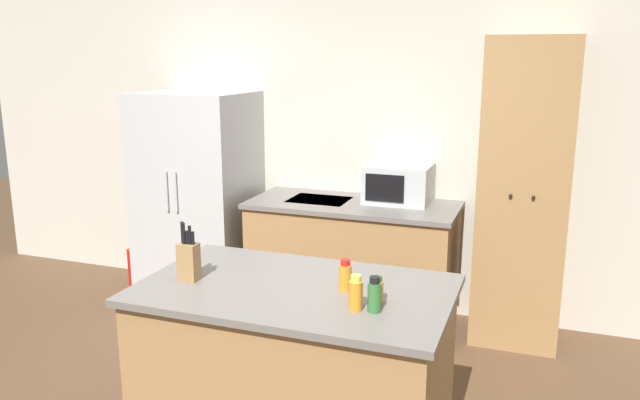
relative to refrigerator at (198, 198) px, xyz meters
The scene contains 12 objects.
wall_back 1.38m from the refrigerator, 17.57° to the left, with size 7.20×0.06×2.60m.
refrigerator is the anchor object (origin of this frame).
back_counter 1.35m from the refrigerator, ahead, with size 1.54×0.71×0.91m.
pantry_cabinet 2.49m from the refrigerator, ahead, with size 0.58×0.54×2.10m.
kitchen_island 2.29m from the refrigerator, 47.52° to the right, with size 1.49×0.90×0.90m.
microwave 1.62m from the refrigerator, ahead, with size 0.47×0.39×0.28m.
knife_block 2.04m from the refrigerator, 60.31° to the right, with size 0.10×0.07×0.29m.
spice_bottle_tall_dark 2.41m from the refrigerator, 42.77° to the right, with size 0.06×0.06×0.15m.
spice_bottle_short_red 2.68m from the refrigerator, 42.96° to the right, with size 0.06×0.06×0.16m.
spice_bottle_amber_oil 2.63m from the refrigerator, 44.32° to the right, with size 0.06×0.06×0.16m.
spice_bottle_green_herb 2.61m from the refrigerator, 41.57° to the right, with size 0.05×0.05×0.13m.
fire_extinguisher 0.89m from the refrigerator, behind, with size 0.12×0.12×0.44m.
Camera 1 is at (1.36, -2.32, 1.98)m, focal length 35.00 mm.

